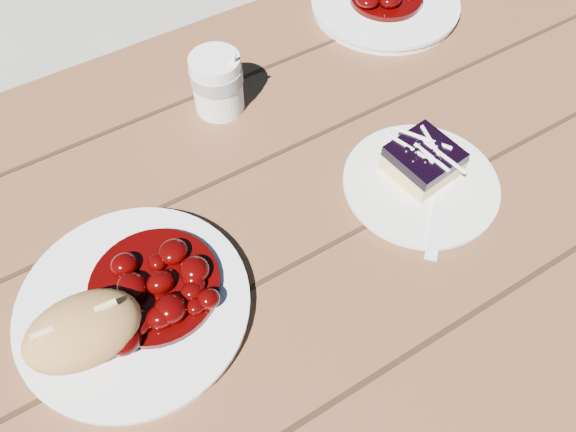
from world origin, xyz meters
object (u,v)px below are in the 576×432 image
bread_roll (83,331)px  picnic_table (171,328)px  blueberry_cake (423,161)px  second_plate (385,5)px  dessert_plate (420,184)px  coffee_cup (217,84)px  main_plate (134,307)px

bread_roll → picnic_table: bearing=33.4°
blueberry_cake → second_plate: 0.36m
bread_roll → dessert_plate: 0.44m
coffee_cup → second_plate: bearing=10.3°
bread_roll → blueberry_cake: bread_roll is taller
dessert_plate → second_plate: (0.19, 0.33, 0.00)m
main_plate → bread_roll: size_ratio=2.10×
blueberry_cake → main_plate: bearing=171.1°
picnic_table → second_plate: bearing=25.8°
picnic_table → coffee_cup: 0.35m
picnic_table → coffee_cup: bearing=45.1°
dessert_plate → second_plate: size_ratio=0.81×
bread_roll → coffee_cup: bearing=42.0°
main_plate → coffee_cup: (0.23, 0.24, 0.04)m
main_plate → blueberry_cake: blueberry_cake is taller
dessert_plate → bread_roll: bearing=178.7°
second_plate → picnic_table: bearing=-154.2°
bread_roll → dessert_plate: bread_roll is taller
picnic_table → main_plate: main_plate is taller
blueberry_cake → second_plate: blueberry_cake is taller
picnic_table → coffee_cup: (0.20, 0.20, 0.21)m
dessert_plate → coffee_cup: coffee_cup is taller
main_plate → coffee_cup: 0.33m
picnic_table → second_plate: 0.63m
second_plate → dessert_plate: bearing=-119.9°
picnic_table → second_plate: size_ratio=8.22×
dessert_plate → second_plate: 0.38m
picnic_table → blueberry_cake: bearing=-7.9°
bread_roll → dessert_plate: (0.44, -0.01, -0.04)m
dessert_plate → blueberry_cake: blueberry_cake is taller
bread_roll → second_plate: bearing=26.9°
second_plate → bread_roll: bearing=-153.1°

